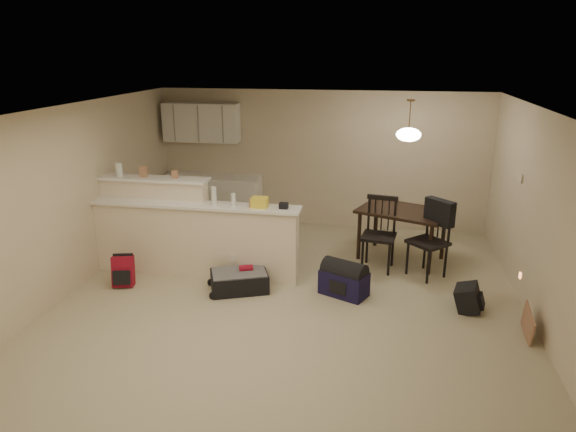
% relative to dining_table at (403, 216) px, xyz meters
% --- Properties ---
extents(room, '(7.00, 7.02, 2.50)m').
position_rel_dining_table_xyz_m(room, '(-1.47, -2.03, 0.53)').
color(room, '#B5AB8B').
rests_on(room, ground).
extents(breakfast_bar, '(3.08, 0.58, 1.39)m').
position_rel_dining_table_xyz_m(breakfast_bar, '(-3.22, -1.05, -0.11)').
color(breakfast_bar, beige).
rests_on(breakfast_bar, ground).
extents(upper_cabinets, '(1.40, 0.34, 0.70)m').
position_rel_dining_table_xyz_m(upper_cabinets, '(-3.67, 1.29, 1.18)').
color(upper_cabinets, white).
rests_on(upper_cabinets, room).
extents(kitchen_counter, '(1.80, 0.60, 0.90)m').
position_rel_dining_table_xyz_m(kitchen_counter, '(-3.47, 1.16, -0.27)').
color(kitchen_counter, white).
rests_on(kitchen_counter, ground).
extents(thermostat, '(0.02, 0.12, 0.12)m').
position_rel_dining_table_xyz_m(thermostat, '(1.52, -0.48, 0.78)').
color(thermostat, beige).
rests_on(thermostat, room).
extents(jar, '(0.10, 0.10, 0.20)m').
position_rel_dining_table_xyz_m(jar, '(-4.19, -0.91, 0.77)').
color(jar, silver).
rests_on(jar, breakfast_bar).
extents(cereal_box, '(0.10, 0.07, 0.16)m').
position_rel_dining_table_xyz_m(cereal_box, '(-3.80, -0.91, 0.75)').
color(cereal_box, '#A47255').
rests_on(cereal_box, breakfast_bar).
extents(small_box, '(0.08, 0.06, 0.12)m').
position_rel_dining_table_xyz_m(small_box, '(-3.32, -0.91, 0.73)').
color(small_box, '#A47255').
rests_on(small_box, breakfast_bar).
extents(bottle_a, '(0.07, 0.07, 0.26)m').
position_rel_dining_table_xyz_m(bottle_a, '(-2.66, -1.13, 0.50)').
color(bottle_a, silver).
rests_on(bottle_a, breakfast_bar).
extents(bottle_b, '(0.06, 0.06, 0.18)m').
position_rel_dining_table_xyz_m(bottle_b, '(-2.38, -1.13, 0.46)').
color(bottle_b, silver).
rests_on(bottle_b, breakfast_bar).
extents(bag_lump, '(0.22, 0.18, 0.14)m').
position_rel_dining_table_xyz_m(bag_lump, '(-2.00, -1.13, 0.44)').
color(bag_lump, '#A47255').
rests_on(bag_lump, breakfast_bar).
extents(pouch, '(0.12, 0.10, 0.08)m').
position_rel_dining_table_xyz_m(pouch, '(-1.66, -1.13, 0.41)').
color(pouch, '#A47255').
rests_on(pouch, breakfast_bar).
extents(extra_item_x, '(0.13, 0.10, 0.13)m').
position_rel_dining_table_xyz_m(extra_item_x, '(-2.08, -1.13, 0.44)').
color(extra_item_x, '#A47255').
rests_on(extra_item_x, breakfast_bar).
extents(dining_table, '(1.53, 1.28, 0.81)m').
position_rel_dining_table_xyz_m(dining_table, '(0.00, 0.00, 0.00)').
color(dining_table, black).
rests_on(dining_table, ground).
extents(pendant_lamp, '(0.36, 0.36, 0.62)m').
position_rel_dining_table_xyz_m(pendant_lamp, '(0.00, 0.00, 1.27)').
color(pendant_lamp, brown).
rests_on(pendant_lamp, room).
extents(dining_chair_near, '(0.55, 0.53, 1.11)m').
position_rel_dining_table_xyz_m(dining_chair_near, '(-0.35, -0.47, -0.16)').
color(dining_chair_near, black).
rests_on(dining_chair_near, ground).
extents(dining_chair_far, '(0.67, 0.67, 1.11)m').
position_rel_dining_table_xyz_m(dining_chair_far, '(0.35, -0.59, -0.16)').
color(dining_chair_far, black).
rests_on(dining_chair_far, ground).
extents(suitcase, '(0.90, 0.75, 0.26)m').
position_rel_dining_table_xyz_m(suitcase, '(-2.21, -1.54, -0.59)').
color(suitcase, black).
rests_on(suitcase, ground).
extents(red_backpack, '(0.32, 0.24, 0.43)m').
position_rel_dining_table_xyz_m(red_backpack, '(-3.85, -1.69, -0.50)').
color(red_backpack, maroon).
rests_on(red_backpack, ground).
extents(navy_duffel, '(0.71, 0.57, 0.34)m').
position_rel_dining_table_xyz_m(navy_duffel, '(-0.78, -1.42, -0.55)').
color(navy_duffel, '#151138').
rests_on(navy_duffel, ground).
extents(black_daypack, '(0.34, 0.42, 0.32)m').
position_rel_dining_table_xyz_m(black_daypack, '(0.81, -1.56, -0.55)').
color(black_daypack, black).
rests_on(black_daypack, ground).
extents(cardboard_sheet, '(0.03, 0.46, 0.35)m').
position_rel_dining_table_xyz_m(cardboard_sheet, '(1.38, -2.15, -0.54)').
color(cardboard_sheet, '#A47255').
rests_on(cardboard_sheet, ground).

